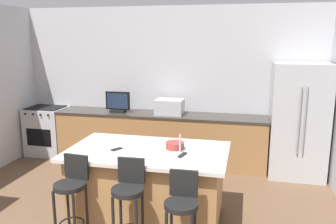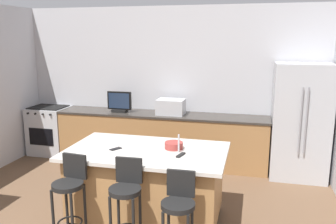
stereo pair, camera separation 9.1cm
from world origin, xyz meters
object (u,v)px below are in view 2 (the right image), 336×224
(range_oven, at_px, (50,130))
(fruit_bowl, at_px, (174,145))
(refrigerator, at_px, (300,121))
(bar_stool_right, at_px, (179,211))
(bar_stool_left, at_px, (70,192))
(cell_phone, at_px, (116,149))
(microwave, at_px, (171,107))
(bar_stool_center, at_px, (126,198))
(kitchen_island, at_px, (147,184))
(tv_remote, at_px, (181,155))
(tv_monitor, at_px, (119,103))

(range_oven, bearing_deg, fruit_bowl, -32.39)
(refrigerator, xyz_separation_m, range_oven, (-4.62, 0.06, -0.47))
(bar_stool_right, bearing_deg, fruit_bowl, 104.78)
(bar_stool_left, distance_m, cell_phone, 0.76)
(range_oven, height_order, microwave, microwave)
(bar_stool_left, distance_m, bar_stool_right, 1.24)
(bar_stool_center, height_order, cell_phone, bar_stool_center)
(bar_stool_center, height_order, fruit_bowl, bar_stool_center)
(kitchen_island, bearing_deg, tv_remote, -15.11)
(range_oven, height_order, bar_stool_right, bar_stool_right)
(refrigerator, relative_size, range_oven, 1.98)
(bar_stool_center, distance_m, fruit_bowl, 0.96)
(refrigerator, bearing_deg, range_oven, 179.22)
(kitchen_island, distance_m, range_oven, 3.30)
(kitchen_island, bearing_deg, microwave, 94.91)
(tv_monitor, relative_size, bar_stool_left, 0.45)
(microwave, xyz_separation_m, fruit_bowl, (0.49, -1.87, -0.10))
(bar_stool_left, height_order, bar_stool_center, bar_stool_center)
(cell_phone, distance_m, tv_remote, 0.83)
(bar_stool_center, distance_m, tv_remote, 0.81)
(bar_stool_right, bearing_deg, cell_phone, 141.90)
(kitchen_island, bearing_deg, range_oven, 142.92)
(microwave, distance_m, tv_monitor, 0.95)
(bar_stool_center, relative_size, tv_remote, 5.98)
(refrigerator, height_order, bar_stool_left, refrigerator)
(range_oven, bearing_deg, tv_remote, -34.38)
(microwave, bearing_deg, tv_monitor, -176.88)
(range_oven, bearing_deg, refrigerator, -0.78)
(bar_stool_center, bearing_deg, refrigerator, 50.45)
(microwave, height_order, bar_stool_left, microwave)
(bar_stool_center, xyz_separation_m, fruit_bowl, (0.32, 0.84, 0.34))
(kitchen_island, relative_size, bar_stool_left, 1.95)
(kitchen_island, height_order, cell_phone, cell_phone)
(bar_stool_left, bearing_deg, range_oven, 131.77)
(kitchen_island, relative_size, range_oven, 2.07)
(range_oven, distance_m, tv_remote, 3.76)
(kitchen_island, distance_m, fruit_bowl, 0.59)
(fruit_bowl, relative_size, cell_phone, 1.50)
(tv_monitor, xyz_separation_m, fruit_bowl, (1.44, -1.82, -0.14))
(range_oven, distance_m, bar_stool_center, 3.77)
(cell_phone, bearing_deg, range_oven, 168.80)
(tv_monitor, xyz_separation_m, tv_remote, (1.58, -2.06, -0.17))
(kitchen_island, distance_m, bar_stool_left, 0.98)
(bar_stool_right, relative_size, cell_phone, 6.38)
(range_oven, xyz_separation_m, fruit_bowl, (2.94, -1.87, 0.48))
(bar_stool_left, xyz_separation_m, tv_remote, (1.12, 0.58, 0.32))
(microwave, height_order, tv_remote, microwave)
(bar_stool_right, bearing_deg, kitchen_island, 124.96)
(kitchen_island, relative_size, tv_monitor, 4.36)
(bar_stool_right, bearing_deg, refrigerator, 61.22)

